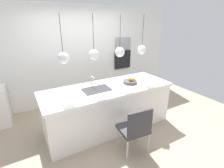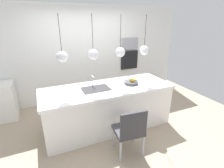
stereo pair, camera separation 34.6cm
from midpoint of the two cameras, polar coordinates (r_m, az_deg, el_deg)
name	(u,v)px [view 1 (the left image)]	position (r m, az deg, el deg)	size (l,w,h in m)	color
floor	(108,125)	(3.88, -3.95, -13.81)	(6.60, 6.60, 0.00)	tan
back_wall	(79,55)	(4.82, -13.16, 9.53)	(6.00, 0.10, 2.60)	white
kitchen_island	(108,107)	(3.64, -4.13, -7.81)	(2.68, 1.00, 0.92)	white
sink_basin	(97,90)	(3.35, -8.21, -1.99)	(0.56, 0.40, 0.02)	#2D2D30
faucet	(92,80)	(3.49, -9.66, 1.44)	(0.02, 0.17, 0.22)	silver
fruit_bowl	(130,81)	(3.64, 3.54, 0.90)	(0.30, 0.30, 0.15)	#4C4C51
microwave	(123,43)	(5.29, 1.71, 13.57)	(0.54, 0.08, 0.34)	#9E9EA3
oven	(122,60)	(5.37, 1.65, 8.27)	(0.56, 0.08, 0.56)	black
chair_near	(135,128)	(2.93, 4.44, -14.80)	(0.51, 0.48, 0.89)	#333338
pendant_light_left	(63,58)	(2.99, -19.39, 8.32)	(0.19, 0.19, 0.79)	silver
pendant_light_center_left	(94,55)	(3.14, -9.32, 9.76)	(0.19, 0.19, 0.79)	silver
pendant_light_center_right	(120,52)	(3.37, -0.32, 10.79)	(0.19, 0.19, 0.79)	silver
pendant_light_right	(142,50)	(3.68, 7.41, 11.46)	(0.19, 0.19, 0.79)	silver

